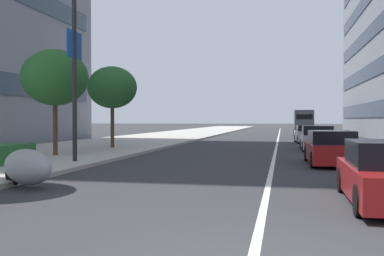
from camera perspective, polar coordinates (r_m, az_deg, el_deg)
name	(u,v)px	position (r m, az deg, el deg)	size (l,w,h in m)	color
sidewalk_right_plaza	(138,140)	(37.45, -7.01, -1.61)	(160.00, 9.61, 0.15)	#B2ADA3
lane_centre_stripe	(278,140)	(40.48, 11.15, -1.52)	(110.00, 0.16, 0.01)	silver
motorcycle_nearest_camera	(27,167)	(12.43, -20.76, -4.79)	(1.62, 2.10, 1.06)	gray
car_following_behind	(331,149)	(18.65, 17.68, -2.59)	(4.52, 1.94, 1.39)	maroon
car_approaching_light	(317,139)	(27.18, 16.01, -1.37)	(4.36, 1.89, 1.47)	#B7B7BC
car_far_down_avenue	(308,135)	(35.78, 14.85, -0.83)	(4.22, 1.99, 1.40)	silver
delivery_van_ahead	(303,122)	(52.11, 14.35, 0.74)	(5.42, 2.16, 2.92)	#4C5156
street_lamp_with_banners	(81,27)	(18.54, -14.35, 12.69)	(1.26, 2.21, 9.27)	#232326
street_tree_near_plaza_corner	(55,78)	(21.88, -17.46, 6.29)	(3.13, 3.13, 5.03)	#473323
street_tree_mid_sidewalk	(112,88)	(26.82, -10.37, 5.21)	(2.97, 2.97, 4.90)	#473323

